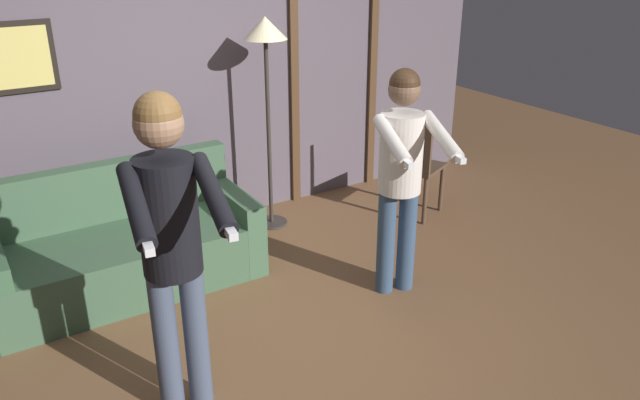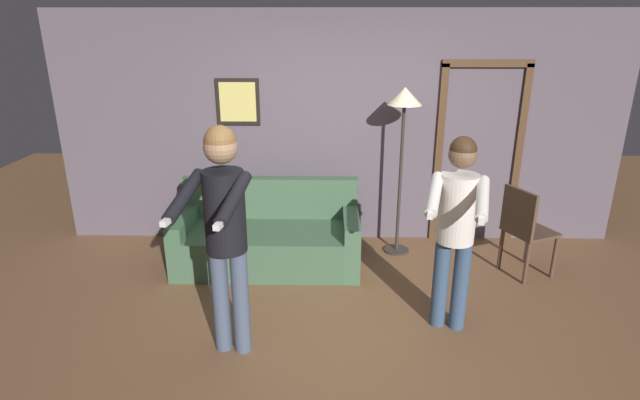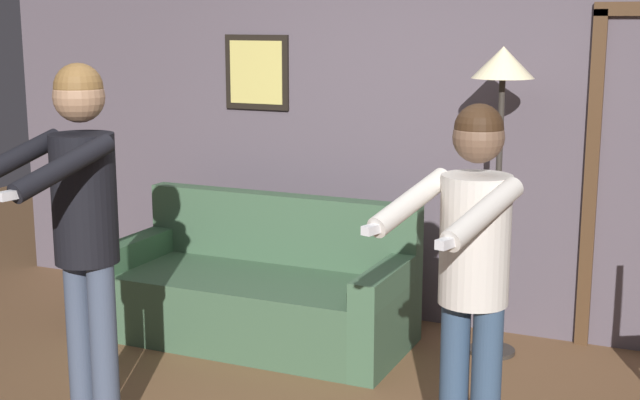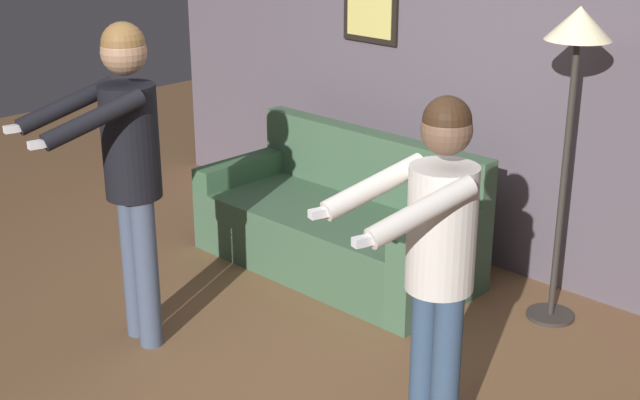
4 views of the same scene
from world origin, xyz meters
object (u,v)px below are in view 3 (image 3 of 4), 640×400
object	(u,v)px
couch	(259,295)
person_standing_left	(82,213)
torchiere_lamp	(502,96)
person_standing_right	(472,258)

from	to	relation	value
couch	person_standing_left	size ratio (longest dim) A/B	1.06
torchiere_lamp	person_standing_right	world-z (taller)	torchiere_lamp
torchiere_lamp	person_standing_left	xyz separation A→B (m)	(-1.53, -1.85, -0.45)
torchiere_lamp	person_standing_right	xyz separation A→B (m)	(0.23, -1.50, -0.56)
couch	person_standing_left	distance (m)	1.73
person_standing_left	torchiere_lamp	bearing A→B (deg)	50.51
person_standing_left	person_standing_right	bearing A→B (deg)	11.44
torchiere_lamp	couch	bearing A→B (deg)	-166.54
couch	torchiere_lamp	distance (m)	1.93
couch	person_standing_right	bearing A→B (deg)	-35.18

